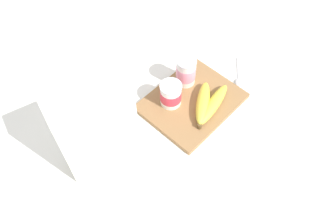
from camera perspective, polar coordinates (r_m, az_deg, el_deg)
ground_plane at (r=1.14m, az=3.79°, el=1.40°), size 2.40×2.40×0.00m
cutting_board at (r=1.13m, az=3.82°, el=1.64°), size 0.29×0.24×0.02m
cereal_box at (r=0.93m, az=-11.34°, el=-2.72°), size 0.21×0.13×0.29m
yogurt_cup_front at (r=1.09m, az=0.46°, el=2.85°), size 0.07×0.07×0.08m
yogurt_cup_back at (r=1.13m, az=2.89°, el=6.50°), size 0.06×0.06×0.10m
banana_bunch at (r=1.10m, az=6.37°, el=1.35°), size 0.19×0.12×0.04m
spoon at (r=1.22m, az=11.19°, el=5.58°), size 0.11×0.10×0.01m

